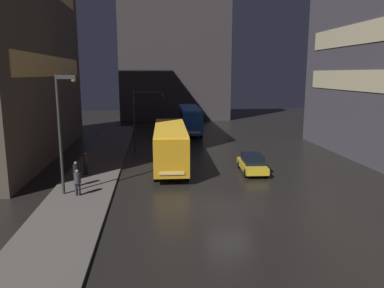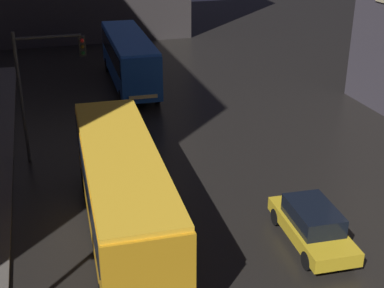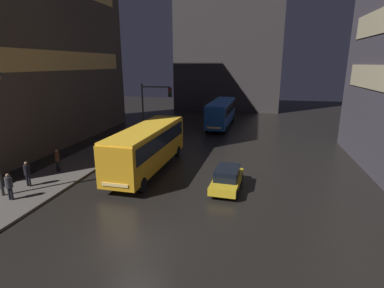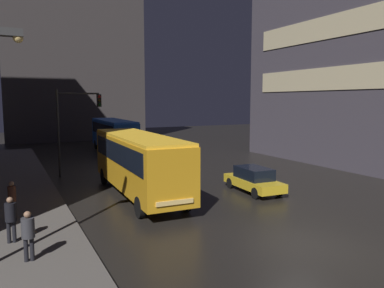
{
  "view_description": "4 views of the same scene",
  "coord_description": "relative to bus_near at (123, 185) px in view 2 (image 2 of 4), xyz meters",
  "views": [
    {
      "loc": [
        -4.31,
        -20.34,
        7.69
      ],
      "look_at": [
        -1.26,
        8.97,
        2.11
      ],
      "focal_mm": 35.0,
      "sensor_mm": 36.0,
      "label": 1
    },
    {
      "loc": [
        -5.25,
        -6.75,
        11.02
      ],
      "look_at": [
        0.11,
        11.62,
        2.52
      ],
      "focal_mm": 50.0,
      "sensor_mm": 36.0,
      "label": 2
    },
    {
      "loc": [
        5.08,
        -11.0,
        8.06
      ],
      "look_at": [
        0.12,
        11.36,
        1.89
      ],
      "focal_mm": 28.0,
      "sensor_mm": 36.0,
      "label": 3
    },
    {
      "loc": [
        -9.61,
        -10.09,
        5.36
      ],
      "look_at": [
        0.97,
        10.86,
        2.62
      ],
      "focal_mm": 35.0,
      "sensor_mm": 36.0,
      "label": 4
    }
  ],
  "objects": [
    {
      "name": "traffic_light_main",
      "position": [
        -2.22,
        7.45,
        2.02
      ],
      "size": [
        3.11,
        0.35,
        6.15
      ],
      "color": "#2D2D2D",
      "rests_on": "ground"
    },
    {
      "name": "bus_far",
      "position": [
        3.38,
        17.82,
        -0.04
      ],
      "size": [
        2.71,
        10.68,
        3.4
      ],
      "rotation": [
        0.0,
        0.0,
        3.11
      ],
      "color": "#194793",
      "rests_on": "ground"
    },
    {
      "name": "bus_near",
      "position": [
        0.0,
        0.0,
        0.0
      ],
      "size": [
        2.85,
        10.73,
        3.46
      ],
      "rotation": [
        0.0,
        0.0,
        3.11
      ],
      "color": "orange",
      "rests_on": "ground"
    },
    {
      "name": "car_taxi",
      "position": [
        6.31,
        -2.21,
        -1.38
      ],
      "size": [
        1.93,
        4.29,
        1.46
      ],
      "rotation": [
        0.0,
        0.0,
        3.09
      ],
      "color": "gold",
      "rests_on": "ground"
    }
  ]
}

